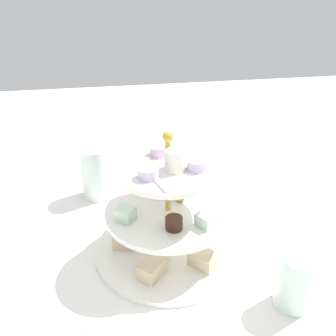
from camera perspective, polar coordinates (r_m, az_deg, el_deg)
name	(u,v)px	position (r m, az deg, el deg)	size (l,w,h in m)	color
ground_plane	(168,251)	(0.76, 0.00, -12.49)	(2.40, 2.40, 0.00)	white
tiered_serving_stand	(168,220)	(0.71, 0.02, -7.97)	(0.28, 0.28, 0.25)	white
water_glass_tall_right	(95,173)	(0.91, -11.02, -0.71)	(0.07, 0.07, 0.13)	silver
butter_knife_left	(249,187)	(0.98, 12.14, -2.79)	(0.17, 0.01, 0.00)	silver
water_glass_mid_back	(295,281)	(0.66, 18.76, -15.91)	(0.06, 0.06, 0.10)	silver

